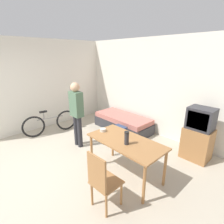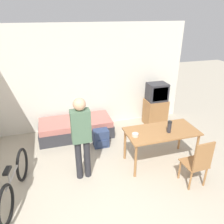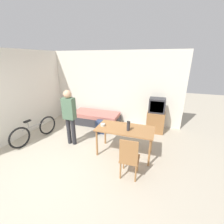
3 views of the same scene
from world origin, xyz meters
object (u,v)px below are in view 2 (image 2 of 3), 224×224
object	(u,v)px
wooden_chair	(198,162)
dining_table	(161,134)
bicycle	(15,182)
backpack	(101,138)
person_standing	(81,134)
tv	(156,105)
mate_bowl	(135,135)
daybed	(76,128)
thermos_flask	(169,126)

from	to	relation	value
wooden_chair	dining_table	bearing A→B (deg)	109.55
bicycle	backpack	xyz separation A→B (m)	(1.76, 1.11, -0.11)
person_standing	backpack	size ratio (longest dim) A/B	3.77
tv	person_standing	distance (m)	2.84
wooden_chair	mate_bowl	bearing A→B (deg)	138.55
wooden_chair	backpack	distance (m)	2.22
dining_table	person_standing	world-z (taller)	person_standing
daybed	tv	world-z (taller)	tv
wooden_chair	backpack	size ratio (longest dim) A/B	2.22
mate_bowl	dining_table	bearing A→B (deg)	4.56
daybed	wooden_chair	xyz separation A→B (m)	(1.84, -2.39, 0.30)
thermos_flask	backpack	xyz separation A→B (m)	(-1.15, 1.00, -0.67)
wooden_chair	person_standing	world-z (taller)	person_standing
person_standing	thermos_flask	xyz separation A→B (m)	(1.72, -0.08, -0.07)
dining_table	mate_bowl	world-z (taller)	mate_bowl
daybed	tv	bearing A→B (deg)	0.97
wooden_chair	thermos_flask	size ratio (longest dim) A/B	4.00
backpack	dining_table	bearing A→B (deg)	-41.06
dining_table	wooden_chair	bearing A→B (deg)	-70.45
bicycle	mate_bowl	size ratio (longest dim) A/B	12.44
mate_bowl	backpack	size ratio (longest dim) A/B	0.29
bicycle	thermos_flask	bearing A→B (deg)	2.14
bicycle	wooden_chair	bearing A→B (deg)	-11.47
thermos_flask	mate_bowl	size ratio (longest dim) A/B	1.92
backpack	tv	bearing A→B (deg)	21.66
daybed	thermos_flask	bearing A→B (deg)	-45.15
wooden_chair	bicycle	xyz separation A→B (m)	(-3.10, 0.63, -0.20)
bicycle	backpack	bearing A→B (deg)	32.26
dining_table	bicycle	xyz separation A→B (m)	(-2.81, -0.20, -0.34)
person_standing	daybed	bearing A→B (deg)	87.40
dining_table	wooden_chair	world-z (taller)	wooden_chair
dining_table	bicycle	size ratio (longest dim) A/B	0.93
tv	backpack	xyz separation A→B (m)	(-1.73, -0.69, -0.35)
thermos_flask	mate_bowl	xyz separation A→B (m)	(-0.69, 0.05, -0.10)
dining_table	wooden_chair	size ratio (longest dim) A/B	1.51
daybed	wooden_chair	bearing A→B (deg)	-52.44
dining_table	person_standing	size ratio (longest dim) A/B	0.89
wooden_chair	mate_bowl	xyz separation A→B (m)	(-0.89, 0.78, 0.25)
dining_table	backpack	world-z (taller)	dining_table
wooden_chair	thermos_flask	world-z (taller)	thermos_flask
tv	mate_bowl	size ratio (longest dim) A/B	9.54
tv	person_standing	size ratio (longest dim) A/B	0.73
thermos_flask	backpack	size ratio (longest dim) A/B	0.56
daybed	backpack	distance (m)	0.82
daybed	backpack	size ratio (longest dim) A/B	4.21
daybed	mate_bowl	size ratio (longest dim) A/B	14.56
daybed	backpack	bearing A→B (deg)	-52.47
tv	mate_bowl	bearing A→B (deg)	-127.90
wooden_chair	thermos_flask	distance (m)	0.84
tv	thermos_flask	xyz separation A→B (m)	(-0.59, -1.69, 0.32)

